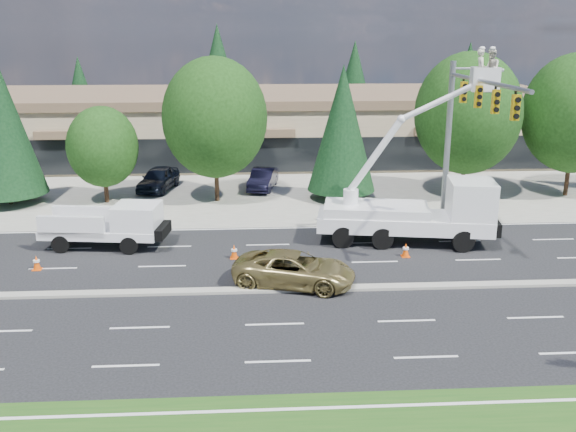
{
  "coord_description": "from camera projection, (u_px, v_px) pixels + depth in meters",
  "views": [
    {
      "loc": [
        -0.77,
        -25.07,
        10.63
      ],
      "look_at": [
        0.86,
        3.02,
        2.4
      ],
      "focal_mm": 40.0,
      "sensor_mm": 36.0,
      "label": 1
    }
  ],
  "objects": [
    {
      "name": "road_median",
      "position": [
        272.0,
        290.0,
        27.03
      ],
      "size": [
        120.0,
        0.55,
        0.12
      ],
      "primitive_type": "cube",
      "color": "gray",
      "rests_on": "ground"
    },
    {
      "name": "tree_front_c",
      "position": [
        103.0,
        147.0,
        39.86
      ],
      "size": [
        4.4,
        4.4,
        6.11
      ],
      "color": "#332114",
      "rests_on": "ground"
    },
    {
      "name": "traffic_cone_c",
      "position": [
        273.0,
        257.0,
        30.01
      ],
      "size": [
        0.4,
        0.4,
        0.7
      ],
      "color": "#E54A07",
      "rests_on": "ground"
    },
    {
      "name": "tree_front_g",
      "position": [
        575.0,
        113.0,
        41.01
      ],
      "size": [
        6.68,
        6.68,
        9.26
      ],
      "color": "#332114",
      "rests_on": "ground"
    },
    {
      "name": "tree_front_f",
      "position": [
        468.0,
        114.0,
        40.61
      ],
      "size": [
        6.73,
        6.73,
        9.34
      ],
      "color": "#332114",
      "rests_on": "ground"
    },
    {
      "name": "tree_back_b",
      "position": [
        218.0,
        76.0,
        65.38
      ],
      "size": [
        5.65,
        5.65,
        11.13
      ],
      "color": "#332114",
      "rests_on": "ground"
    },
    {
      "name": "utility_pickup",
      "position": [
        110.0,
        229.0,
        32.23
      ],
      "size": [
        6.09,
        2.85,
        2.25
      ],
      "rotation": [
        0.0,
        0.0,
        -0.12
      ],
      "color": "white",
      "rests_on": "ground"
    },
    {
      "name": "bucket_truck",
      "position": [
        425.0,
        202.0,
        32.52
      ],
      "size": [
        9.74,
        4.06,
        9.84
      ],
      "rotation": [
        0.0,
        0.0,
        -0.17
      ],
      "color": "white",
      "rests_on": "ground"
    },
    {
      "name": "tree_front_b",
      "position": [
        1.0,
        124.0,
        39.11
      ],
      "size": [
        4.77,
        4.77,
        9.4
      ],
      "color": "#332114",
      "rests_on": "ground"
    },
    {
      "name": "tree_back_c",
      "position": [
        354.0,
        84.0,
        66.41
      ],
      "size": [
        4.83,
        4.83,
        9.51
      ],
      "color": "#332114",
      "rests_on": "ground"
    },
    {
      "name": "tree_front_d",
      "position": [
        215.0,
        118.0,
        39.76
      ],
      "size": [
        6.55,
        6.55,
        9.09
      ],
      "color": "#332114",
      "rests_on": "ground"
    },
    {
      "name": "traffic_cone_a",
      "position": [
        37.0,
        263.0,
        29.34
      ],
      "size": [
        0.4,
        0.4,
        0.7
      ],
      "color": "#E54A07",
      "rests_on": "ground"
    },
    {
      "name": "tree_front_e",
      "position": [
        342.0,
        128.0,
        40.41
      ],
      "size": [
        4.34,
        4.34,
        8.56
      ],
      "color": "#332114",
      "rests_on": "ground"
    },
    {
      "name": "parked_car_east",
      "position": [
        263.0,
        179.0,
        44.02
      ],
      "size": [
        2.33,
        4.51,
        1.42
      ],
      "primitive_type": "imported",
      "rotation": [
        0.0,
        0.0,
        -0.2
      ],
      "color": "black",
      "rests_on": "ground"
    },
    {
      "name": "tree_back_d",
      "position": [
        468.0,
        84.0,
        67.1
      ],
      "size": [
        4.76,
        4.76,
        9.38
      ],
      "color": "#332114",
      "rests_on": "ground"
    },
    {
      "name": "traffic_cone_d",
      "position": [
        406.0,
        250.0,
        31.02
      ],
      "size": [
        0.4,
        0.4,
        0.7
      ],
      "color": "#E54A07",
      "rests_on": "ground"
    },
    {
      "name": "traffic_cone_b",
      "position": [
        234.0,
        252.0,
        30.78
      ],
      "size": [
        0.4,
        0.4,
        0.7
      ],
      "color": "#E54A07",
      "rests_on": "ground"
    },
    {
      "name": "signal_mast",
      "position": [
        463.0,
        122.0,
        32.65
      ],
      "size": [
        2.76,
        10.16,
        9.0
      ],
      "color": "gray",
      "rests_on": "ground"
    },
    {
      "name": "concrete_apron",
      "position": [
        262.0,
        182.0,
        46.21
      ],
      "size": [
        140.0,
        22.0,
        0.01
      ],
      "primitive_type": "cube",
      "color": "gray",
      "rests_on": "ground"
    },
    {
      "name": "minivan",
      "position": [
        294.0,
        269.0,
        27.47
      ],
      "size": [
        5.67,
        3.74,
        1.45
      ],
      "primitive_type": "imported",
      "rotation": [
        0.0,
        0.0,
        1.29
      ],
      "color": "olive",
      "rests_on": "ground"
    },
    {
      "name": "tree_back_a",
      "position": [
        81.0,
        94.0,
        65.08
      ],
      "size": [
        4.06,
        4.06,
        8.0
      ],
      "color": "#332114",
      "rests_on": "ground"
    },
    {
      "name": "strip_mall",
      "position": [
        260.0,
        123.0,
        54.97
      ],
      "size": [
        50.4,
        15.4,
        5.5
      ],
      "color": "tan",
      "rests_on": "ground"
    },
    {
      "name": "ground",
      "position": [
        272.0,
        291.0,
        27.05
      ],
      "size": [
        140.0,
        140.0,
        0.0
      ],
      "primitive_type": "plane",
      "color": "black",
      "rests_on": "ground"
    },
    {
      "name": "parked_car_west",
      "position": [
        158.0,
        179.0,
        43.79
      ],
      "size": [
        2.82,
        4.94,
        1.58
      ],
      "primitive_type": "imported",
      "rotation": [
        0.0,
        0.0,
        -0.22
      ],
      "color": "black",
      "rests_on": "ground"
    }
  ]
}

